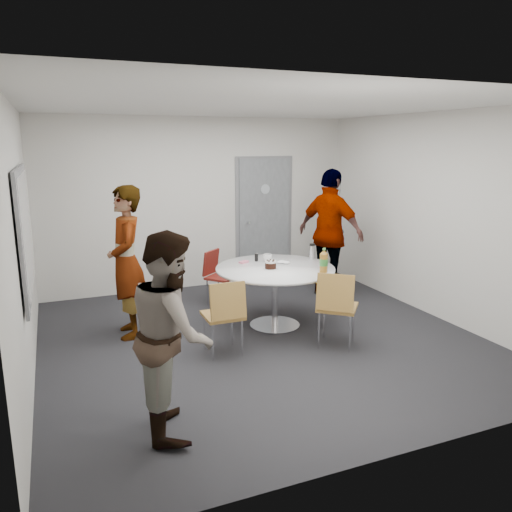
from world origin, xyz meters
name	(u,v)px	position (x,y,z in m)	size (l,w,h in m)	color
floor	(261,339)	(0.00, 0.00, 0.00)	(5.00, 5.00, 0.00)	black
ceiling	(262,105)	(0.00, 0.00, 2.70)	(5.00, 5.00, 0.00)	silver
wall_back	(200,204)	(0.00, 2.50, 1.35)	(5.00, 5.00, 0.00)	silver
wall_left	(21,245)	(-2.50, 0.00, 1.35)	(5.00, 5.00, 0.00)	silver
wall_right	(435,216)	(2.50, 0.00, 1.35)	(5.00, 5.00, 0.00)	silver
wall_front	(403,284)	(0.00, -2.50, 1.35)	(5.00, 5.00, 0.00)	silver
door	(264,220)	(1.10, 2.48, 1.03)	(1.02, 0.17, 2.12)	slate
whiteboard	(25,231)	(-2.46, 0.20, 1.45)	(0.04, 1.90, 1.25)	slate
table	(277,276)	(0.35, 0.33, 0.67)	(1.49, 1.49, 1.07)	white
chair_near_left	(225,311)	(-0.55, -0.30, 0.53)	(0.42, 0.45, 0.86)	olive
chair_near_right	(336,302)	(0.68, -0.57, 0.55)	(0.62, 0.63, 0.90)	olive
chair_far	(217,272)	(-0.06, 1.50, 0.47)	(0.54, 0.55, 0.79)	maroon
person_main	(127,262)	(-1.43, 0.73, 0.91)	(0.67, 0.44, 1.83)	#A5C6EA
person_left	(172,333)	(-1.40, -1.47, 0.82)	(0.80, 0.62, 1.65)	white
person_right	(330,233)	(1.66, 1.25, 0.97)	(1.13, 0.47, 1.93)	black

